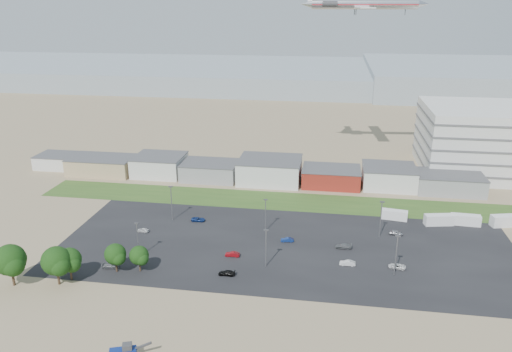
% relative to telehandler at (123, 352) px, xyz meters
% --- Properties ---
extents(ground, '(700.00, 700.00, 0.00)m').
position_rel_telehandler_xyz_m(ground, '(19.49, 28.96, -1.58)').
color(ground, '#897457').
rests_on(ground, ground).
extents(parking_lot, '(120.00, 50.00, 0.01)m').
position_rel_telehandler_xyz_m(parking_lot, '(24.49, 48.96, -1.58)').
color(parking_lot, black).
rests_on(parking_lot, ground).
extents(grass_strip, '(160.00, 16.00, 0.02)m').
position_rel_telehandler_xyz_m(grass_strip, '(19.49, 80.96, -1.57)').
color(grass_strip, '#30521F').
rests_on(grass_strip, ground).
extents(hills_backdrop, '(700.00, 200.00, 9.00)m').
position_rel_telehandler_xyz_m(hills_backdrop, '(59.49, 343.96, 2.92)').
color(hills_backdrop, gray).
rests_on(hills_backdrop, ground).
extents(building_row, '(170.00, 20.00, 8.00)m').
position_rel_telehandler_xyz_m(building_row, '(2.49, 99.96, 2.42)').
color(building_row, silver).
rests_on(building_row, ground).
extents(telehandler, '(8.02, 4.91, 3.17)m').
position_rel_telehandler_xyz_m(telehandler, '(0.00, 0.00, 0.00)').
color(telehandler, navy).
rests_on(telehandler, ground).
extents(box_trailer_a, '(7.90, 3.53, 2.86)m').
position_rel_telehandler_xyz_m(box_trailer_a, '(54.66, 71.70, -0.15)').
color(box_trailer_a, silver).
rests_on(box_trailer_a, ground).
extents(box_trailer_b, '(8.63, 4.24, 3.10)m').
position_rel_telehandler_xyz_m(box_trailer_b, '(67.06, 69.67, -0.03)').
color(box_trailer_b, silver).
rests_on(box_trailer_b, ground).
extents(box_trailer_c, '(8.33, 3.01, 3.07)m').
position_rel_telehandler_xyz_m(box_trailer_c, '(74.75, 70.91, -0.05)').
color(box_trailer_c, silver).
rests_on(box_trailer_c, ground).
extents(box_trailer_d, '(9.21, 4.87, 3.30)m').
position_rel_telehandler_xyz_m(box_trailer_d, '(86.12, 71.83, 0.07)').
color(box_trailer_d, silver).
rests_on(box_trailer_d, ground).
extents(tree_far_left, '(7.59, 7.59, 11.38)m').
position_rel_telehandler_xyz_m(tree_far_left, '(-34.88, 19.97, 4.11)').
color(tree_far_left, black).
rests_on(tree_far_left, ground).
extents(tree_left, '(7.06, 7.06, 10.59)m').
position_rel_telehandler_xyz_m(tree_left, '(-24.93, 21.97, 3.71)').
color(tree_left, black).
rests_on(tree_left, ground).
extents(tree_mid, '(6.01, 6.01, 9.01)m').
position_rel_telehandler_xyz_m(tree_mid, '(-23.18, 24.37, 2.92)').
color(tree_mid, black).
rests_on(tree_mid, ground).
extents(tree_right, '(5.46, 5.46, 8.19)m').
position_rel_telehandler_xyz_m(tree_right, '(-14.28, 29.47, 2.51)').
color(tree_right, black).
rests_on(tree_right, ground).
extents(tree_near, '(4.96, 4.96, 7.44)m').
position_rel_telehandler_xyz_m(tree_near, '(-8.80, 30.54, 2.14)').
color(tree_near, black).
rests_on(tree_near, ground).
extents(lightpole_front_l, '(1.11, 0.46, 9.45)m').
position_rel_telehandler_xyz_m(lightpole_front_l, '(-11.71, 37.28, 3.14)').
color(lightpole_front_l, slate).
rests_on(lightpole_front_l, ground).
extents(lightpole_front_m, '(1.16, 0.48, 9.86)m').
position_rel_telehandler_xyz_m(lightpole_front_m, '(20.74, 37.56, 3.35)').
color(lightpole_front_m, slate).
rests_on(lightpole_front_m, ground).
extents(lightpole_front_r, '(1.20, 0.50, 10.24)m').
position_rel_telehandler_xyz_m(lightpole_front_r, '(51.40, 38.33, 3.54)').
color(lightpole_front_r, slate).
rests_on(lightpole_front_r, ground).
extents(lightpole_back_l, '(1.25, 0.52, 10.65)m').
position_rel_telehandler_xyz_m(lightpole_back_l, '(-10.58, 60.79, 3.74)').
color(lightpole_back_l, slate).
rests_on(lightpole_back_l, ground).
extents(lightpole_back_m, '(1.14, 0.47, 9.67)m').
position_rel_telehandler_xyz_m(lightpole_back_m, '(17.84, 57.44, 3.25)').
color(lightpole_back_m, slate).
rests_on(lightpole_back_m, ground).
extents(lightpole_back_r, '(1.24, 0.52, 10.58)m').
position_rel_telehandler_xyz_m(lightpole_back_r, '(49.41, 58.57, 3.71)').
color(lightpole_back_r, slate).
rests_on(lightpole_back_r, ground).
extents(airliner, '(48.58, 35.60, 13.49)m').
position_rel_telehandler_xyz_m(airliner, '(44.11, 121.58, 59.36)').
color(airliner, silver).
extents(parked_car_0, '(4.31, 2.39, 1.14)m').
position_rel_telehandler_xyz_m(parked_car_0, '(52.35, 41.56, -1.01)').
color(parked_car_0, silver).
rests_on(parked_car_0, ground).
extents(parked_car_1, '(3.86, 1.38, 1.27)m').
position_rel_telehandler_xyz_m(parked_car_1, '(40.50, 41.23, -0.95)').
color(parked_car_1, silver).
rests_on(parked_car_1, ground).
extents(parked_car_3, '(4.06, 1.70, 1.17)m').
position_rel_telehandler_xyz_m(parked_car_3, '(12.18, 31.95, -1.00)').
color(parked_car_3, black).
rests_on(parked_car_3, ground).
extents(parked_car_4, '(3.73, 1.36, 1.22)m').
position_rel_telehandler_xyz_m(parked_car_4, '(11.62, 41.31, -0.97)').
color(parked_car_4, maroon).
rests_on(parked_car_4, ground).
extents(parked_car_5, '(3.51, 1.72, 1.15)m').
position_rel_telehandler_xyz_m(parked_car_5, '(-16.19, 51.46, -1.01)').
color(parked_car_5, silver).
rests_on(parked_car_5, ground).
extents(parked_car_7, '(3.61, 1.66, 1.15)m').
position_rel_telehandler_xyz_m(parked_car_7, '(24.58, 51.78, -1.01)').
color(parked_car_7, navy).
rests_on(parked_car_7, ground).
extents(parked_car_8, '(3.89, 1.87, 1.28)m').
position_rel_telehandler_xyz_m(parked_car_8, '(54.07, 60.72, -0.94)').
color(parked_car_8, '#A5A5AA').
rests_on(parked_car_8, ground).
extents(parked_car_9, '(4.24, 2.16, 1.15)m').
position_rel_telehandler_xyz_m(parked_car_9, '(-2.78, 61.12, -1.01)').
color(parked_car_9, navy).
rests_on(parked_car_9, ground).
extents(parked_car_10, '(4.29, 2.19, 1.19)m').
position_rel_telehandler_xyz_m(parked_car_10, '(-16.46, 30.92, -0.99)').
color(parked_car_10, '#595B5E').
rests_on(parked_car_10, ground).
extents(parked_car_12, '(4.45, 1.90, 1.28)m').
position_rel_telehandler_xyz_m(parked_car_12, '(39.57, 50.26, -0.94)').
color(parked_car_12, '#595B5E').
rests_on(parked_car_12, ground).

